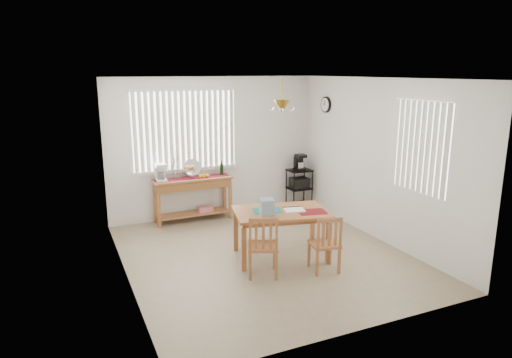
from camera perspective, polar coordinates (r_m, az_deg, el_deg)
name	(u,v)px	position (r m, az deg, el deg)	size (l,w,h in m)	color
ground	(265,256)	(6.95, 1.11, -9.55)	(4.00, 4.50, 0.01)	tan
room_shell	(265,144)	(6.49, 1.14, 4.43)	(4.20, 4.70, 2.70)	white
sideboard	(193,189)	(8.39, -7.84, -1.20)	(1.43, 0.40, 0.80)	#AE6A3B
sideboard_items	(179,172)	(8.27, -9.55, 0.82)	(1.36, 0.33, 0.61)	maroon
wire_cart	(299,184)	(9.23, 5.43, -0.69)	(0.45, 0.36, 0.77)	black
cart_items	(300,162)	(9.14, 5.46, 2.08)	(0.18, 0.22, 0.32)	black
dining_table	(281,216)	(6.68, 3.10, -4.66)	(1.49, 1.14, 0.72)	#AE6A3B
table_items	(274,208)	(6.50, 2.25, -3.63)	(1.02, 0.69, 0.23)	#157B75
chair_left	(263,246)	(6.14, 0.86, -8.42)	(0.52, 0.52, 0.86)	#AE6A3B
chair_right	(325,244)	(6.35, 8.65, -8.06)	(0.43, 0.43, 0.81)	#AE6A3B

